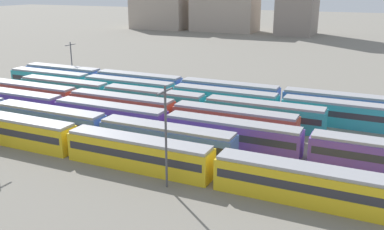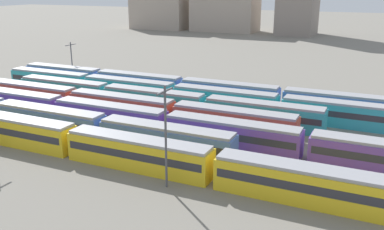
{
  "view_description": "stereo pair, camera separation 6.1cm",
  "coord_description": "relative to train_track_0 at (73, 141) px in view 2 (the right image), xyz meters",
  "views": [
    {
      "loc": [
        53.64,
        -38.52,
        20.42
      ],
      "look_at": [
        28.79,
        15.6,
        2.04
      ],
      "focal_mm": 39.64,
      "sensor_mm": 36.0,
      "label": 1
    },
    {
      "loc": [
        53.69,
        -38.49,
        20.42
      ],
      "look_at": [
        28.79,
        15.6,
        2.04
      ],
      "focal_mm": 39.64,
      "sensor_mm": 36.0,
      "label": 2
    }
  ],
  "objects": [
    {
      "name": "catenary_pole_0",
      "position": [
        14.63,
        -2.85,
        4.15
      ],
      "size": [
        0.24,
        3.2,
        10.99
      ],
      "color": "#4C4C51",
      "rests_on": "ground_plane"
    },
    {
      "name": "train_track_1",
      "position": [
        -8.59,
        5.2,
        -0.0
      ],
      "size": [
        55.8,
        3.06,
        3.75
      ],
      "color": "#4C70BC",
      "rests_on": "ground_plane"
    },
    {
      "name": "distant_building_1",
      "position": [
        -34.25,
        145.4,
        9.96
      ],
      "size": [
        28.8,
        15.61,
        23.72
      ],
      "primitive_type": "cube",
      "color": "#A89989",
      "rests_on": "ground_plane"
    },
    {
      "name": "train_track_2",
      "position": [
        17.1,
        10.4,
        0.0
      ],
      "size": [
        93.6,
        3.06,
        3.75
      ],
      "color": "#6B429E",
      "rests_on": "ground_plane"
    },
    {
      "name": "train_track_6",
      "position": [
        9.21,
        31.2,
        0.0
      ],
      "size": [
        93.6,
        3.06,
        3.75
      ],
      "color": "#4C70BC",
      "rests_on": "ground_plane"
    },
    {
      "name": "train_track_4",
      "position": [
        -0.43,
        20.8,
        -0.0
      ],
      "size": [
        55.8,
        3.06,
        3.75
      ],
      "color": "teal",
      "rests_on": "ground_plane"
    },
    {
      "name": "train_track_3",
      "position": [
        -3.3,
        15.6,
        -0.0
      ],
      "size": [
        55.8,
        3.06,
        3.75
      ],
      "color": "#BC4C38",
      "rests_on": "ground_plane"
    },
    {
      "name": "distant_building_0",
      "position": [
        -66.36,
        145.4,
        9.51
      ],
      "size": [
        26.7,
        18.33,
        22.82
      ],
      "primitive_type": "cube",
      "color": "#A89989",
      "rests_on": "ground_plane"
    },
    {
      "name": "catenary_pole_1",
      "position": [
        -28.54,
        34.22,
        2.87
      ],
      "size": [
        0.24,
        3.2,
        8.51
      ],
      "color": "#4C4C51",
      "rests_on": "ground_plane"
    },
    {
      "name": "train_track_0",
      "position": [
        0.0,
        0.0,
        0.0
      ],
      "size": [
        74.7,
        3.06,
        3.75
      ],
      "color": "yellow",
      "rests_on": "ground_plane"
    },
    {
      "name": "ground_plane",
      "position": [
        -19.71,
        15.6,
        -1.9
      ],
      "size": [
        600.0,
        600.0,
        0.0
      ],
      "primitive_type": "plane",
      "color": "slate"
    },
    {
      "name": "train_track_5",
      "position": [
        10.26,
        26.0,
        0.0
      ],
      "size": [
        93.6,
        3.06,
        3.75
      ],
      "color": "teal",
      "rests_on": "ground_plane"
    }
  ]
}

